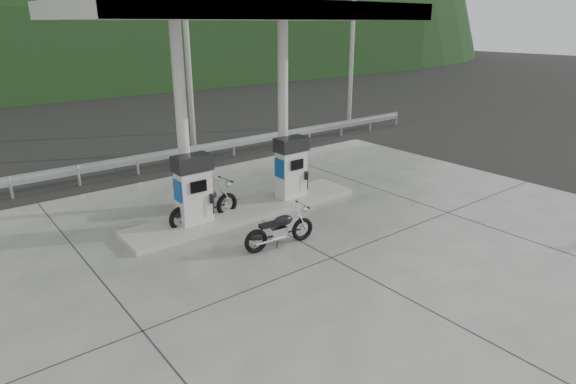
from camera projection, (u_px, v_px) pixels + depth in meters
ground at (304, 244)px, 11.77m from camera, size 160.00×160.00×0.00m
forecourt_apron at (304, 243)px, 11.77m from camera, size 18.00×14.00×0.02m
pump_island at (247, 210)px, 13.60m from camera, size 7.00×1.40×0.15m
gas_pump_left at (194, 189)px, 12.34m from camera, size 0.95×0.55×1.80m
gas_pump_right at (291, 167)px, 14.20m from camera, size 0.95×0.55×1.80m
canopy_column_left at (182, 125)px, 12.10m from camera, size 0.30×0.30×5.00m
canopy_column_right at (283, 112)px, 13.96m from camera, size 0.30×0.30×5.00m
canopy_roof at (241, 11)px, 11.84m from camera, size 8.50×5.00×0.40m
guardrail at (163, 151)px, 17.47m from camera, size 26.00×0.16×1.42m
road at (129, 151)px, 20.31m from camera, size 60.00×7.00×0.01m
utility_pole_b at (188, 53)px, 18.65m from camera, size 0.22×0.22×8.00m
utility_pole_c at (352, 46)px, 23.88m from camera, size 0.22×0.22×8.00m
tree_band at (25, 55)px, 33.04m from camera, size 80.00×6.00×6.00m
motorcycle_left at (204, 206)px, 12.81m from camera, size 2.05×0.82×0.95m
motorcycle_right at (280, 230)px, 11.47m from camera, size 1.81×0.73×0.83m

